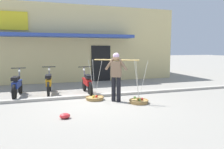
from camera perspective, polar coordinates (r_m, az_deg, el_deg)
ground_plane at (r=7.54m, az=-3.60°, el=-7.14°), size 90.00×90.00×0.00m
sidewalk_curb at (r=8.19m, az=-4.82°, el=-5.66°), size 20.00×0.24×0.10m
fruit_vendor at (r=7.33m, az=1.12°, el=0.22°), size 1.34×0.95×1.70m
fruit_basket_left_side at (r=7.74m, az=-4.64°, el=-6.23°), size 0.66×0.66×1.45m
fruit_basket_right_side at (r=7.32m, az=7.19°, el=-7.01°), size 0.66×0.66×1.45m
motorcycle_nearest_shop at (r=8.83m, az=-24.09°, el=-2.66°), size 0.54×1.82×1.09m
motorcycle_second_in_row at (r=8.99m, az=-16.55°, el=-2.19°), size 0.54×1.82×1.09m
motorcycle_third_in_row at (r=8.68m, az=-6.68°, el=-2.26°), size 0.54×1.82×1.09m
storefront_building at (r=14.23m, az=-13.35°, el=7.83°), size 13.00×6.00×4.20m
plastic_litter_bag at (r=5.85m, az=-12.51°, el=-10.78°), size 0.28×0.22×0.14m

